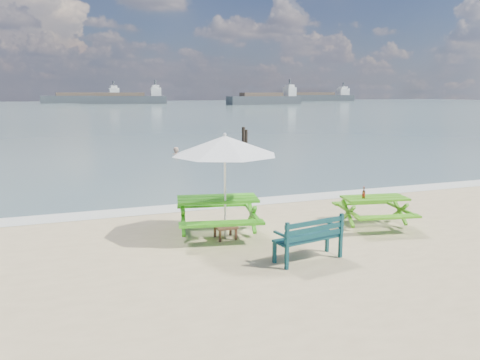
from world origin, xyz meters
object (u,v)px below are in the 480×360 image
object	(u,v)px
picnic_table_left	(218,217)
swimmer	(176,162)
side_table	(225,232)
patio_umbrella	(225,145)
park_bench	(308,247)
picnic_table_right	(374,212)
beer_bottle	(364,194)

from	to	relation	value
picnic_table_left	swimmer	bearing A→B (deg)	81.92
picnic_table_left	side_table	size ratio (longest dim) A/B	4.89
patio_umbrella	park_bench	bearing A→B (deg)	-59.12
picnic_table_right	beer_bottle	world-z (taller)	beer_bottle
picnic_table_right	side_table	distance (m)	3.65
picnic_table_left	swimmer	size ratio (longest dim) A/B	1.43
side_table	patio_umbrella	xyz separation A→B (m)	(0.00, 0.00, 1.90)
picnic_table_right	patio_umbrella	size ratio (longest dim) A/B	0.82
picnic_table_right	patio_umbrella	world-z (taller)	patio_umbrella
side_table	beer_bottle	xyz separation A→B (m)	(3.31, -0.30, 0.65)
picnic_table_left	side_table	world-z (taller)	picnic_table_left
patio_umbrella	beer_bottle	size ratio (longest dim) A/B	8.50
park_bench	picnic_table_right	bearing A→B (deg)	30.61
picnic_table_left	swimmer	xyz separation A→B (m)	(2.00, 14.11, -0.84)
picnic_table_right	side_table	world-z (taller)	picnic_table_right
beer_bottle	swimmer	size ratio (longest dim) A/B	0.17
park_bench	swimmer	bearing A→B (deg)	86.97
swimmer	side_table	bearing A→B (deg)	-97.63
picnic_table_left	park_bench	xyz separation A→B (m)	(1.14, -2.14, -0.15)
picnic_table_left	picnic_table_right	bearing A→B (deg)	-9.57
picnic_table_right	park_bench	world-z (taller)	park_bench
picnic_table_right	side_table	bearing A→B (deg)	175.54
park_bench	beer_bottle	size ratio (longest dim) A/B	5.20
beer_bottle	swimmer	xyz separation A→B (m)	(-1.37, 14.75, -1.24)
park_bench	picnic_table_left	bearing A→B (deg)	118.12
picnic_table_left	park_bench	size ratio (longest dim) A/B	1.60
picnic_table_right	beer_bottle	xyz separation A→B (m)	(-0.33, -0.02, 0.46)
park_bench	side_table	distance (m)	2.10
picnic_table_right	park_bench	bearing A→B (deg)	-149.39
side_table	beer_bottle	distance (m)	3.39
picnic_table_left	swimmer	world-z (taller)	picnic_table_left
side_table	swimmer	world-z (taller)	swimmer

